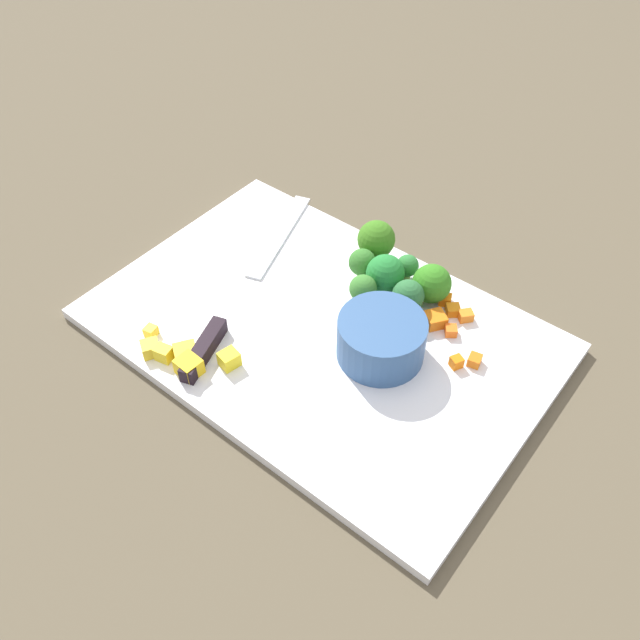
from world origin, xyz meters
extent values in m
plane|color=brown|center=(0.00, 0.00, 0.00)|extent=(4.00, 4.00, 0.00)
cube|color=white|center=(0.00, 0.00, 0.01)|extent=(0.46, 0.30, 0.01)
cylinder|color=#325687|center=(-0.07, -0.01, 0.03)|extent=(0.09, 0.09, 0.05)
cube|color=silver|center=(0.13, -0.08, 0.01)|extent=(0.07, 0.15, 0.00)
cube|color=black|center=(0.07, 0.10, 0.02)|extent=(0.04, 0.08, 0.02)
cube|color=orange|center=(-0.08, -0.11, 0.02)|extent=(0.02, 0.02, 0.01)
cube|color=orange|center=(-0.10, -0.10, 0.02)|extent=(0.02, 0.02, 0.01)
cube|color=orange|center=(-0.09, -0.08, 0.02)|extent=(0.03, 0.03, 0.01)
cube|color=orange|center=(-0.11, -0.10, 0.02)|extent=(0.02, 0.02, 0.01)
cube|color=orange|center=(-0.15, -0.06, 0.02)|extent=(0.01, 0.02, 0.01)
cube|color=orange|center=(-0.14, -0.04, 0.02)|extent=(0.01, 0.01, 0.01)
cube|color=orange|center=(-0.06, -0.07, 0.02)|extent=(0.02, 0.02, 0.02)
cube|color=orange|center=(-0.11, -0.08, 0.02)|extent=(0.02, 0.02, 0.01)
cube|color=yellow|center=(0.07, 0.12, 0.02)|extent=(0.03, 0.03, 0.02)
cube|color=yellow|center=(0.13, 0.12, 0.02)|extent=(0.01, 0.01, 0.01)
cube|color=yellow|center=(0.09, 0.13, 0.02)|extent=(0.02, 0.02, 0.02)
cube|color=yellow|center=(0.11, 0.13, 0.02)|extent=(0.02, 0.02, 0.01)
cube|color=yellow|center=(0.06, 0.13, 0.02)|extent=(0.02, 0.02, 0.02)
cube|color=yellow|center=(0.04, 0.09, 0.02)|extent=(0.02, 0.02, 0.02)
cylinder|color=#98B456|center=(-0.07, -0.11, 0.02)|extent=(0.01, 0.01, 0.01)
sphere|color=#317A1D|center=(-0.07, -0.11, 0.03)|extent=(0.04, 0.04, 0.04)
cylinder|color=#86B660|center=(0.01, -0.09, 0.02)|extent=(0.01, 0.01, 0.01)
sphere|color=#317028|center=(0.01, -0.09, 0.03)|extent=(0.03, 0.03, 0.03)
cylinder|color=#96AE68|center=(-0.06, -0.07, 0.02)|extent=(0.01, 0.01, 0.02)
sphere|color=#2A6534|center=(-0.06, -0.07, 0.04)|extent=(0.03, 0.03, 0.03)
cylinder|color=#83B55F|center=(0.02, -0.12, 0.02)|extent=(0.01, 0.01, 0.01)
sphere|color=#38741C|center=(0.02, -0.12, 0.04)|extent=(0.04, 0.04, 0.04)
cylinder|color=#96B15D|center=(-0.03, -0.12, 0.02)|extent=(0.01, 0.01, 0.01)
sphere|color=#2C7232|center=(-0.03, -0.12, 0.03)|extent=(0.02, 0.02, 0.02)
cylinder|color=#86B767|center=(-0.01, -0.05, 0.02)|extent=(0.01, 0.01, 0.01)
sphere|color=#38782D|center=(-0.01, -0.05, 0.03)|extent=(0.03, 0.03, 0.03)
cylinder|color=#8DB557|center=(-0.02, -0.09, 0.02)|extent=(0.01, 0.01, 0.01)
sphere|color=#227730|center=(-0.02, -0.09, 0.03)|extent=(0.04, 0.04, 0.04)
camera|label=1|loc=(-0.29, 0.36, 0.51)|focal=37.01mm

